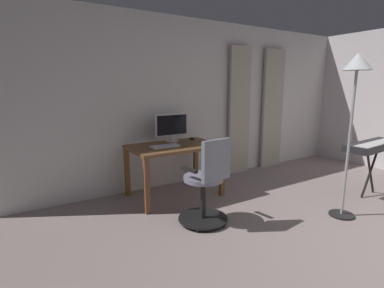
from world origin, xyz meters
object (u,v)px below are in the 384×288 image
at_px(desk, 174,152).
at_px(office_chair, 207,185).
at_px(computer_keyboard, 165,146).
at_px(piano_keyboard, 374,146).
at_px(computer_mouse, 192,138).
at_px(computer_monitor, 172,126).
at_px(floor_lamp, 356,82).

relative_size(desk, office_chair, 1.23).
relative_size(computer_keyboard, piano_keyboard, 0.35).
xyz_separation_m(computer_keyboard, piano_keyboard, (-2.50, 1.36, -0.04)).
distance_m(desk, computer_keyboard, 0.21).
relative_size(computer_mouse, piano_keyboard, 0.09).
distance_m(office_chair, piano_keyboard, 2.49).
height_order(computer_monitor, floor_lamp, floor_lamp).
distance_m(office_chair, floor_lamp, 1.96).
bearing_deg(floor_lamp, desk, -49.74).
relative_size(computer_keyboard, floor_lamp, 0.21).
bearing_deg(computer_keyboard, computer_monitor, -130.53).
distance_m(office_chair, computer_mouse, 1.29).
distance_m(computer_mouse, piano_keyboard, 2.52).
bearing_deg(desk, piano_keyboard, 148.54).
bearing_deg(computer_keyboard, piano_keyboard, 151.35).
relative_size(desk, piano_keyboard, 1.08).
height_order(office_chair, floor_lamp, floor_lamp).
bearing_deg(computer_mouse, office_chair, 65.65).
relative_size(desk, floor_lamp, 0.65).
height_order(computer_mouse, piano_keyboard, piano_keyboard).
bearing_deg(computer_mouse, piano_keyboard, 139.49).
height_order(desk, floor_lamp, floor_lamp).
xyz_separation_m(computer_monitor, computer_keyboard, (0.27, 0.32, -0.21)).
relative_size(computer_monitor, piano_keyboard, 0.46).
height_order(desk, computer_monitor, computer_monitor).
bearing_deg(desk, computer_keyboard, 19.07).
height_order(desk, piano_keyboard, piano_keyboard).
distance_m(desk, piano_keyboard, 2.73).
bearing_deg(floor_lamp, computer_keyboard, -45.33).
distance_m(computer_monitor, computer_keyboard, 0.47).
bearing_deg(office_chair, computer_mouse, 57.79).
bearing_deg(computer_monitor, piano_keyboard, 142.82).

